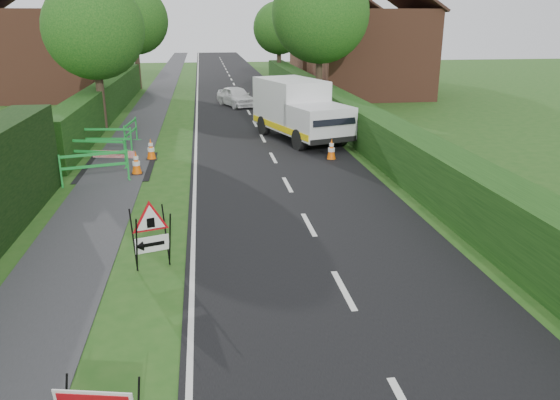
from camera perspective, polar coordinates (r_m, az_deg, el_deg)
ground at (r=9.39m, az=-7.10°, el=-13.22°), size 120.00×120.00×0.00m
road_surface at (r=43.36m, az=-4.77°, el=11.82°), size 6.00×90.00×0.02m
footpath at (r=43.39m, az=-12.18°, el=11.49°), size 2.00×90.00×0.02m
hedge_west_far at (r=30.82m, az=-17.45°, el=8.38°), size 1.00×24.00×1.80m
hedge_east at (r=25.35m, az=7.03°, el=7.09°), size 1.20×50.00×1.50m
house_west at (r=39.36m, az=-23.47°, el=13.99°), size 7.50×7.40×7.88m
house_east_a at (r=37.70m, az=9.27°, el=15.09°), size 7.50×7.40×7.88m
house_east_b at (r=51.47m, az=5.69°, el=16.04°), size 7.50×7.40×7.88m
tree_nw at (r=26.42m, az=-18.87°, el=16.53°), size 4.40×4.40×6.70m
tree_ne at (r=30.68m, az=4.24°, el=18.83°), size 5.20×5.20×7.79m
tree_fw at (r=42.26m, az=-15.00°, el=17.68°), size 4.80×4.80×7.24m
tree_fe at (r=46.46m, az=-0.11°, el=17.52°), size 4.20×4.20×6.33m
triangle_sign at (r=11.29m, az=-13.52°, el=-3.10°), size 1.07×1.07×1.24m
works_van at (r=23.34m, az=1.95°, el=9.51°), size 3.63×5.77×2.47m
traffic_cone_0 at (r=20.04m, az=5.39°, el=5.29°), size 0.38×0.38×0.79m
traffic_cone_1 at (r=22.95m, az=4.17°, el=6.99°), size 0.38×0.38×0.79m
traffic_cone_2 at (r=25.30m, az=2.43°, el=8.09°), size 0.38×0.38×0.79m
traffic_cone_3 at (r=18.65m, az=-14.79°, el=3.78°), size 0.38×0.38×0.79m
traffic_cone_4 at (r=20.54m, az=-13.33°, el=5.20°), size 0.38×0.38×0.79m
ped_barrier_0 at (r=17.96m, az=-18.82°, el=3.63°), size 2.08×0.85×1.00m
ped_barrier_1 at (r=19.90m, az=-18.57°, el=5.02°), size 2.08×0.87×1.00m
ped_barrier_2 at (r=22.01m, az=-17.85°, el=6.30°), size 2.09×0.64×1.00m
ped_barrier_3 at (r=23.06m, az=-15.34°, el=7.05°), size 0.57×2.09×1.00m
redwhite_plank at (r=19.94m, az=-16.87°, el=3.34°), size 1.47×0.37×0.25m
hatchback_car at (r=32.84m, az=-4.60°, el=10.74°), size 2.43×3.63×1.15m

